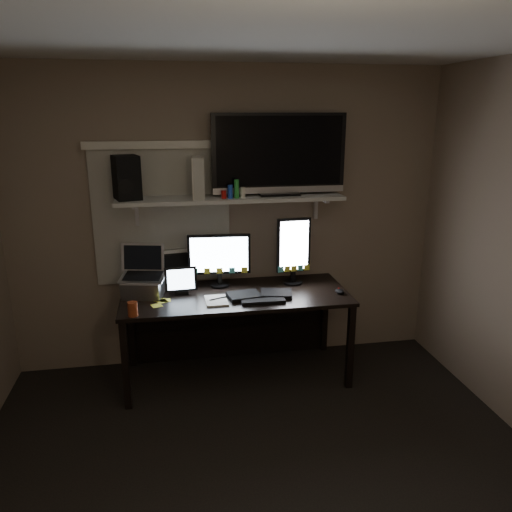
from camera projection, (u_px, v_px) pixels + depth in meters
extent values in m
plane|color=black|center=(271.00, 500.00, 2.84)|extent=(3.60, 3.60, 0.00)
plane|color=silver|center=(276.00, 22.00, 2.14)|extent=(3.60, 3.60, 0.00)
plane|color=#816F5C|center=(229.00, 220.00, 4.20)|extent=(3.60, 0.00, 3.60)
cube|color=beige|center=(162.00, 217.00, 4.08)|extent=(1.10, 0.02, 1.10)
cube|color=black|center=(236.00, 295.00, 3.99)|extent=(1.80, 0.75, 0.03)
cube|color=black|center=(231.00, 320.00, 4.43)|extent=(1.80, 0.02, 0.70)
cube|color=black|center=(126.00, 366.00, 3.63)|extent=(0.05, 0.05, 0.70)
cube|color=black|center=(350.00, 347.00, 3.92)|extent=(0.05, 0.05, 0.70)
cube|color=black|center=(131.00, 328.00, 4.27)|extent=(0.05, 0.05, 0.70)
cube|color=black|center=(324.00, 314.00, 4.55)|extent=(0.05, 0.05, 0.70)
cube|color=#BBBAB5|center=(231.00, 198.00, 3.97)|extent=(1.80, 0.35, 0.03)
cube|color=black|center=(219.00, 260.00, 4.10)|extent=(0.52, 0.09, 0.45)
cube|color=black|center=(294.00, 251.00, 4.15)|extent=(0.29, 0.08, 0.57)
cube|color=black|center=(260.00, 295.00, 3.92)|extent=(0.52, 0.21, 0.03)
ellipsoid|color=black|center=(340.00, 291.00, 3.98)|extent=(0.08, 0.11, 0.04)
cube|color=silver|center=(216.00, 301.00, 3.82)|extent=(0.17, 0.23, 0.01)
cube|color=black|center=(181.00, 281.00, 3.95)|extent=(0.26, 0.12, 0.22)
cube|color=black|center=(174.00, 268.00, 4.16)|extent=(0.24, 0.14, 0.29)
cube|color=silver|center=(143.00, 272.00, 3.89)|extent=(0.40, 0.35, 0.39)
cylinder|color=#92371A|center=(133.00, 309.00, 3.54)|extent=(0.09, 0.09, 0.10)
cube|color=black|center=(279.00, 154.00, 3.96)|extent=(1.08, 0.20, 0.64)
cube|color=silver|center=(198.00, 177.00, 3.87)|extent=(0.10, 0.27, 0.32)
cube|color=black|center=(127.00, 178.00, 3.80)|extent=(0.24, 0.26, 0.33)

